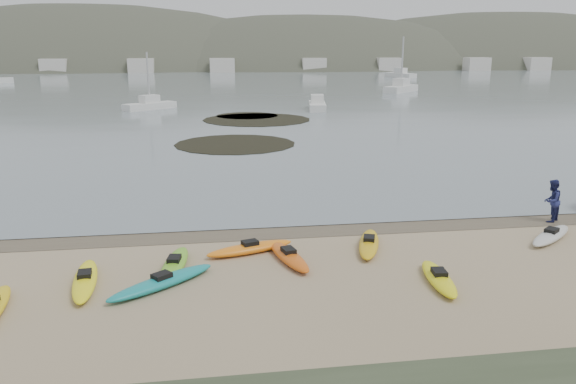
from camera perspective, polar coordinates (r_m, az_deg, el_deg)
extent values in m
plane|color=tan|center=(22.97, 0.00, -3.63)|extent=(600.00, 600.00, 0.00)
plane|color=brown|center=(22.68, 0.11, -3.85)|extent=(60.00, 60.00, 0.00)
plane|color=slate|center=(321.69, -8.01, 13.12)|extent=(1200.00, 1200.00, 0.00)
ellipsoid|color=beige|center=(23.73, 25.16, -4.02)|extent=(2.98, 2.55, 0.34)
ellipsoid|color=#DB5B13|center=(19.45, 0.04, -6.52)|extent=(1.42, 3.27, 0.34)
ellipsoid|color=#71C226|center=(19.07, -11.46, -7.26)|extent=(1.17, 3.36, 0.34)
ellipsoid|color=yellow|center=(18.27, 15.07, -8.48)|extent=(1.01, 2.97, 0.34)
ellipsoid|color=orange|center=(20.20, -3.87, -5.73)|extent=(3.34, 1.72, 0.34)
ellipsoid|color=gold|center=(20.83, 8.22, -5.22)|extent=(1.72, 3.31, 0.34)
ellipsoid|color=#FFF315|center=(18.61, -19.92, -8.44)|extent=(1.07, 3.53, 0.34)
ellipsoid|color=teal|center=(17.82, -12.68, -8.92)|extent=(3.41, 2.94, 0.34)
imported|color=navy|center=(25.96, 25.23, -0.81)|extent=(1.12, 1.08, 1.82)
cylinder|color=black|center=(42.72, -5.40, 4.86)|extent=(9.11, 9.11, 0.04)
cylinder|color=black|center=(57.16, -3.20, 7.34)|extent=(10.84, 10.84, 0.04)
cylinder|color=black|center=(60.41, -4.18, 7.71)|extent=(6.63, 6.63, 0.04)
cube|color=silver|center=(68.52, -13.86, 8.50)|extent=(6.13, 5.44, 0.90)
cube|color=silver|center=(66.61, 2.98, 8.74)|extent=(2.92, 6.84, 0.93)
cube|color=silver|center=(94.44, 11.40, 10.27)|extent=(7.59, 7.86, 1.20)
cube|color=silver|center=(139.64, 11.33, 11.57)|extent=(5.61, 9.06, 1.23)
ellipsoid|color=#384235|center=(222.02, -19.33, 7.21)|extent=(220.00, 120.00, 80.00)
ellipsoid|color=#384235|center=(216.18, 1.87, 8.56)|extent=(200.00, 110.00, 68.00)
ellipsoid|color=#384235|center=(254.68, 20.82, 8.13)|extent=(230.00, 130.00, 76.00)
cube|color=beige|center=(171.13, -21.97, 11.78)|extent=(7.00, 5.00, 4.00)
cube|color=beige|center=(167.33, -13.78, 12.36)|extent=(7.00, 5.00, 4.00)
cube|color=beige|center=(166.92, -5.35, 12.70)|extent=(7.00, 5.00, 4.00)
cube|color=beige|center=(169.94, 2.96, 12.77)|extent=(7.00, 5.00, 4.00)
cube|color=beige|center=(176.20, 10.83, 12.60)|extent=(7.00, 5.00, 4.00)
cube|color=beige|center=(185.39, 18.02, 12.24)|extent=(7.00, 5.00, 4.00)
cube|color=beige|center=(197.08, 24.43, 11.77)|extent=(7.00, 5.00, 4.00)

